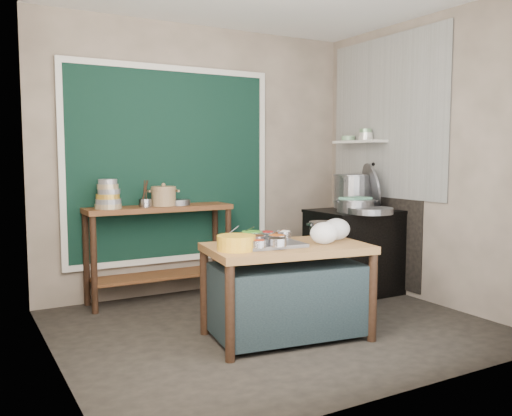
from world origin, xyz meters
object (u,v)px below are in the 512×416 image
condiment_tray (263,244)px  utensil_cup (145,203)px  stove_block (356,253)px  ceramic_crock (164,197)px  stock_pot (354,191)px  yellow_basin (236,243)px  steamer (355,206)px  prep_table (287,291)px  saucepan (322,229)px  back_counter (160,253)px

condiment_tray → utensil_cup: (-0.44, 1.51, 0.23)m
utensil_cup → stove_block: bearing=-18.9°
condiment_tray → ceramic_crock: (-0.25, 1.52, 0.27)m
stove_block → stock_pot: size_ratio=1.93×
yellow_basin → steamer: 1.87m
prep_table → saucepan: size_ratio=5.41×
stock_pot → condiment_tray: bearing=-149.9°
stove_block → ceramic_crock: size_ratio=3.50×
saucepan → utensil_cup: bearing=136.4°
condiment_tray → steamer: size_ratio=1.48×
steamer → condiment_tray: bearing=-156.0°
stove_block → yellow_basin: yellow_basin is taller
utensil_cup → stock_pot: size_ratio=0.29×
condiment_tray → yellow_basin: yellow_basin is taller
stove_block → saucepan: size_ratio=3.90×
yellow_basin → stove_block: bearing=25.1°
back_counter → ceramic_crock: ceramic_crock is taller
back_counter → saucepan: 1.71m
utensil_cup → saucepan: bearing=-48.8°
prep_table → utensil_cup: bearing=120.3°
prep_table → stock_pot: (1.54, 1.05, 0.69)m
ceramic_crock → steamer: size_ratio=0.64×
stove_block → utensil_cup: 2.24m
yellow_basin → saucepan: saucepan is taller
prep_table → condiment_tray: 0.44m
back_counter → yellow_basin: bearing=-89.0°
yellow_basin → steamer: size_ratio=0.72×
prep_table → stock_pot: 1.98m
back_counter → stove_block: (1.90, -0.73, -0.05)m
yellow_basin → ceramic_crock: bearing=89.4°
prep_table → back_counter: back_counter is taller
prep_table → stove_block: size_ratio=1.39×
stove_block → saucepan: saucepan is taller
saucepan → condiment_tray: bearing=-159.6°
condiment_tray → utensil_cup: size_ratio=4.42×
steamer → prep_table: bearing=-151.2°
stove_block → steamer: 0.56m
prep_table → yellow_basin: 0.63m
condiment_tray → steamer: steamer is taller
stock_pot → utensil_cup: bearing=167.0°
back_counter → saucepan: back_counter is taller
prep_table → stock_pot: stock_pot is taller
prep_table → ceramic_crock: ceramic_crock is taller
prep_table → condiment_tray: (-0.20, 0.04, 0.39)m
prep_table → utensil_cup: size_ratio=9.38×
condiment_tray → stock_pot: (1.73, 1.01, 0.30)m
ceramic_crock → saucepan: bearing=-54.2°
yellow_basin → saucepan: (0.98, 0.26, 0.01)m
condiment_tray → stock_pot: 2.03m
condiment_tray → saucepan: (0.71, 0.19, 0.05)m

